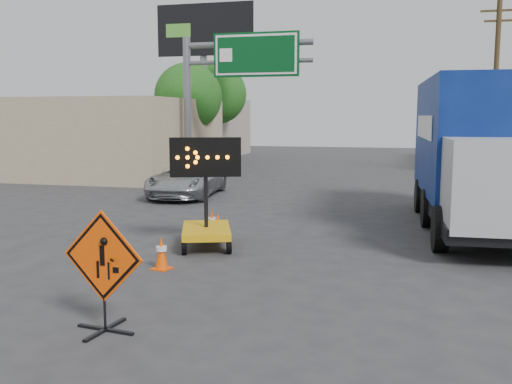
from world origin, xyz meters
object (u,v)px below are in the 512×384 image
at_px(arrow_board, 206,223).
at_px(pickup_truck, 187,179).
at_px(box_truck, 477,161).
at_px(construction_sign, 103,268).

xyz_separation_m(arrow_board, pickup_truck, (-3.66, 8.20, 0.08)).
relative_size(arrow_board, pickup_truck, 0.54).
relative_size(pickup_truck, box_truck, 0.55).
xyz_separation_m(pickup_truck, box_truck, (10.17, -4.18, 1.21)).
distance_m(construction_sign, box_truck, 11.34).
bearing_deg(arrow_board, pickup_truck, 94.28).
bearing_deg(construction_sign, arrow_board, 101.07).
xyz_separation_m(construction_sign, arrow_board, (-0.33, 5.44, -0.35)).
distance_m(arrow_board, box_truck, 7.76).
height_order(arrow_board, box_truck, box_truck).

